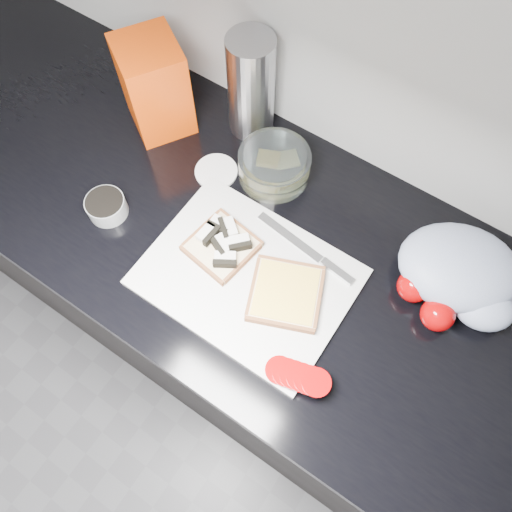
% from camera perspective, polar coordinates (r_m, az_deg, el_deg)
% --- Properties ---
extents(base_cabinet, '(3.50, 0.60, 0.86)m').
position_cam_1_polar(base_cabinet, '(1.46, 0.32, -6.70)').
color(base_cabinet, black).
rests_on(base_cabinet, ground).
extents(countertop, '(3.50, 0.64, 0.04)m').
position_cam_1_polar(countertop, '(1.05, 0.44, 1.30)').
color(countertop, black).
rests_on(countertop, base_cabinet).
extents(cutting_board, '(0.40, 0.30, 0.01)m').
position_cam_1_polar(cutting_board, '(0.99, -0.97, -2.40)').
color(cutting_board, silver).
rests_on(cutting_board, countertop).
extents(bread_left, '(0.14, 0.14, 0.04)m').
position_cam_1_polar(bread_left, '(1.00, -3.88, 1.34)').
color(bread_left, beige).
rests_on(bread_left, cutting_board).
extents(bread_right, '(0.18, 0.18, 0.02)m').
position_cam_1_polar(bread_right, '(0.96, 3.40, -4.31)').
color(bread_right, beige).
rests_on(bread_right, cutting_board).
extents(tomato_slices, '(0.13, 0.08, 0.03)m').
position_cam_1_polar(tomato_slices, '(0.91, 4.78, -13.53)').
color(tomato_slices, '#A50305').
rests_on(tomato_slices, cutting_board).
extents(knife, '(0.24, 0.05, 0.01)m').
position_cam_1_polar(knife, '(1.00, 6.95, -0.05)').
color(knife, silver).
rests_on(knife, cutting_board).
extents(seed_tub, '(0.08, 0.08, 0.04)m').
position_cam_1_polar(seed_tub, '(1.09, -16.75, 5.50)').
color(seed_tub, gray).
rests_on(seed_tub, countertop).
extents(tub_lid, '(0.12, 0.12, 0.01)m').
position_cam_1_polar(tub_lid, '(1.12, -4.57, 9.61)').
color(tub_lid, silver).
rests_on(tub_lid, countertop).
extents(glass_bowl, '(0.16, 0.16, 0.06)m').
position_cam_1_polar(glass_bowl, '(1.09, 2.09, 10.31)').
color(glass_bowl, silver).
rests_on(glass_bowl, countertop).
extents(bread_bag, '(0.18, 0.18, 0.21)m').
position_cam_1_polar(bread_bag, '(1.15, -11.49, 18.44)').
color(bread_bag, '#CE4103').
rests_on(bread_bag, countertop).
extents(steel_canister, '(0.10, 0.10, 0.24)m').
position_cam_1_polar(steel_canister, '(1.11, -0.56, 18.78)').
color(steel_canister, '#A5A5AA').
rests_on(steel_canister, countertop).
extents(grocery_bag, '(0.28, 0.25, 0.10)m').
position_cam_1_polar(grocery_bag, '(1.02, 22.53, -1.80)').
color(grocery_bag, '#A7B4CD').
rests_on(grocery_bag, countertop).
extents(whole_tomatoes, '(0.13, 0.09, 0.06)m').
position_cam_1_polar(whole_tomatoes, '(1.00, 18.81, -4.80)').
color(whole_tomatoes, '#A50305').
rests_on(whole_tomatoes, countertop).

